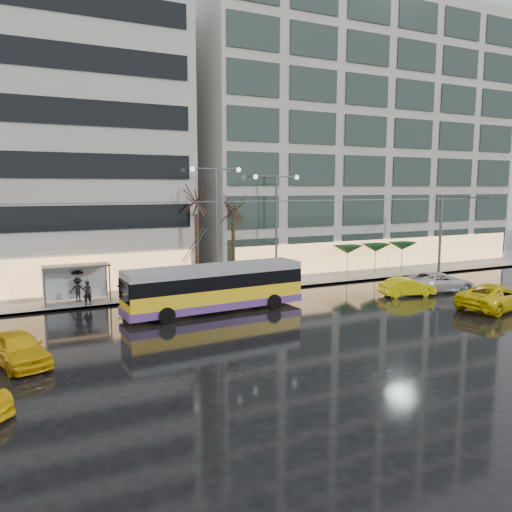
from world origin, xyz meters
TOP-DOWN VIEW (x-y plane):
  - ground at (0.00, 0.00)m, footprint 140.00×140.00m
  - sidewalk at (2.00, 14.00)m, footprint 80.00×10.00m
  - kerb at (2.00, 9.05)m, footprint 80.00×0.10m
  - building_right at (19.00, 19.00)m, footprint 32.00×14.00m
  - trolleybus at (-0.44, 4.81)m, footprint 11.51×4.66m
  - catenary at (1.00, 7.94)m, footprint 42.24×5.12m
  - bus_shelter at (-8.38, 10.69)m, footprint 4.20×1.60m
  - street_lamp_near at (2.00, 10.80)m, footprint 3.96×0.36m
  - street_lamp_far at (7.00, 10.80)m, footprint 3.96×0.36m
  - tree_a at (0.50, 11.00)m, footprint 3.20×3.20m
  - tree_b at (3.50, 11.20)m, footprint 3.20×3.20m
  - parasol_a at (14.00, 11.00)m, footprint 2.50×2.50m
  - parasol_b at (17.00, 11.00)m, footprint 2.50×2.50m
  - parasol_c at (20.00, 11.00)m, footprint 2.50×2.50m
  - taxi_a at (-11.59, -0.33)m, footprint 3.05×4.71m
  - taxi_b at (13.59, 3.21)m, footprint 4.12×2.24m
  - taxi_c at (15.94, -2.29)m, footprint 6.23×3.67m
  - sedan_silver at (16.93, 3.39)m, footprint 5.56×3.62m
  - pedestrian_a at (-7.49, 9.40)m, footprint 1.12×1.14m
  - pedestrian_b at (-5.13, 10.18)m, footprint 1.06×0.97m
  - pedestrian_c at (-7.91, 10.82)m, footprint 1.15×1.00m

SIDE VIEW (x-z plane):
  - ground at x=0.00m, z-range 0.00..0.00m
  - sidewalk at x=2.00m, z-range 0.00..0.15m
  - kerb at x=2.00m, z-range 0.00..0.15m
  - taxi_b at x=13.59m, z-range 0.00..1.29m
  - sedan_silver at x=16.93m, z-range 0.00..1.42m
  - taxi_a at x=-11.59m, z-range 0.00..1.49m
  - taxi_c at x=15.94m, z-range 0.00..1.63m
  - pedestrian_b at x=-5.13m, z-range 0.15..1.93m
  - pedestrian_c at x=-7.91m, z-range 0.21..2.32m
  - trolleybus at x=-0.44m, z-range -1.21..4.07m
  - pedestrian_a at x=-7.49m, z-range 0.52..2.71m
  - bus_shelter at x=-8.38m, z-range 0.71..3.22m
  - parasol_a at x=14.00m, z-range 1.12..3.77m
  - parasol_b at x=17.00m, z-range 1.12..3.77m
  - parasol_c at x=20.00m, z-range 1.12..3.77m
  - catenary at x=1.00m, z-range 0.75..7.75m
  - street_lamp_far at x=7.00m, z-range 1.45..9.98m
  - street_lamp_near at x=2.00m, z-range 1.48..10.51m
  - tree_b at x=3.50m, z-range 2.55..10.25m
  - tree_a at x=0.50m, z-range 2.89..11.29m
  - building_right at x=19.00m, z-range 0.15..25.15m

